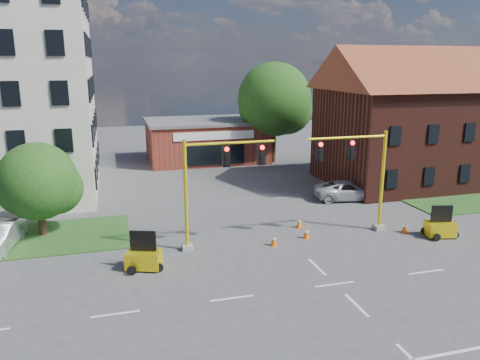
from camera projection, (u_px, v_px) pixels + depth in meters
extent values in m
plane|color=#48484B|center=(335.00, 284.00, 21.95)|extent=(120.00, 120.00, 0.00)
cube|color=maroon|center=(206.00, 141.00, 49.48)|extent=(12.00, 8.00, 4.00)
cube|color=#5B5B5D|center=(206.00, 121.00, 48.96)|extent=(12.40, 8.40, 0.30)
cube|color=white|center=(214.00, 136.00, 45.41)|extent=(8.00, 0.10, 0.80)
cube|color=black|center=(215.00, 155.00, 45.87)|extent=(6.00, 0.10, 2.00)
cube|color=#471D15|center=(441.00, 135.00, 40.60)|extent=(20.00, 10.00, 8.00)
cylinder|color=#372014|center=(274.00, 140.00, 48.30)|extent=(0.44, 0.44, 4.60)
sphere|color=#1A4515|center=(274.00, 99.00, 47.28)|extent=(7.47, 7.47, 7.47)
sphere|color=#1A4515|center=(287.00, 109.00, 48.20)|extent=(5.23, 5.23, 5.23)
cylinder|color=#372014|center=(41.00, 217.00, 27.82)|extent=(0.44, 0.44, 2.39)
sphere|color=#1A4515|center=(38.00, 181.00, 27.29)|extent=(4.58, 4.58, 4.58)
sphere|color=#1A4515|center=(56.00, 188.00, 27.94)|extent=(3.20, 3.20, 3.20)
cube|color=gray|center=(187.00, 247.00, 25.96)|extent=(0.60, 0.60, 0.30)
cylinder|color=yellow|center=(186.00, 196.00, 25.24)|extent=(0.20, 0.20, 6.20)
cylinder|color=yellow|center=(230.00, 143.00, 25.20)|extent=(5.00, 0.14, 0.14)
cube|color=black|center=(226.00, 156.00, 25.31)|extent=(0.40, 0.32, 1.20)
cube|color=black|center=(261.00, 154.00, 25.83)|extent=(0.40, 0.32, 1.20)
sphere|color=#FF0C07|center=(227.00, 149.00, 25.04)|extent=(0.24, 0.24, 0.24)
cube|color=gray|center=(379.00, 227.00, 29.08)|extent=(0.60, 0.60, 0.30)
cylinder|color=yellow|center=(382.00, 181.00, 28.36)|extent=(0.20, 0.20, 6.20)
cylinder|color=yellow|center=(348.00, 137.00, 27.02)|extent=(5.00, 0.14, 0.14)
cube|color=black|center=(351.00, 149.00, 27.26)|extent=(0.40, 0.32, 1.20)
cube|color=black|center=(319.00, 151.00, 26.74)|extent=(0.40, 0.32, 1.20)
sphere|color=#FF0C07|center=(353.00, 143.00, 26.99)|extent=(0.24, 0.24, 0.24)
cube|color=yellow|center=(144.00, 259.00, 23.50)|extent=(1.97, 1.63, 0.84)
cube|color=black|center=(143.00, 241.00, 23.26)|extent=(1.27, 0.55, 1.03)
cube|color=yellow|center=(440.00, 229.00, 27.83)|extent=(1.82, 1.41, 0.81)
cube|color=black|center=(442.00, 214.00, 27.60)|extent=(1.26, 0.38, 0.99)
cube|color=orange|center=(274.00, 245.00, 26.57)|extent=(0.38, 0.38, 0.04)
cone|color=orange|center=(274.00, 240.00, 26.49)|extent=(0.40, 0.40, 0.70)
cylinder|color=white|center=(274.00, 239.00, 26.47)|extent=(0.27, 0.27, 0.09)
cube|color=orange|center=(299.00, 227.00, 29.47)|extent=(0.38, 0.38, 0.04)
cone|color=orange|center=(299.00, 222.00, 29.38)|extent=(0.40, 0.40, 0.70)
cylinder|color=white|center=(299.00, 221.00, 29.37)|extent=(0.27, 0.27, 0.09)
cube|color=orange|center=(306.00, 238.00, 27.68)|extent=(0.38, 0.38, 0.04)
cone|color=orange|center=(306.00, 233.00, 27.60)|extent=(0.40, 0.40, 0.70)
cylinder|color=white|center=(306.00, 232.00, 27.58)|extent=(0.27, 0.27, 0.09)
cube|color=orange|center=(405.00, 232.00, 28.63)|extent=(0.38, 0.38, 0.04)
cone|color=orange|center=(405.00, 227.00, 28.55)|extent=(0.40, 0.40, 0.70)
cylinder|color=white|center=(405.00, 226.00, 28.53)|extent=(0.27, 0.27, 0.09)
imported|color=silver|center=(348.00, 190.00, 35.40)|extent=(5.41, 3.18, 1.41)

